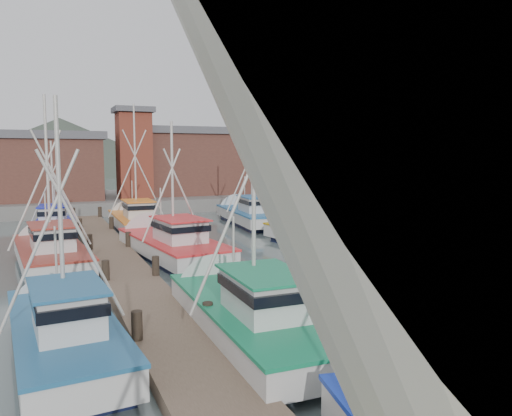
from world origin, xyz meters
name	(u,v)px	position (x,y,z in m)	size (l,w,h in m)	color
ground	(346,300)	(0.00, 0.00, 0.00)	(260.00, 260.00, 0.00)	#485655
dock_left	(136,288)	(-7.00, 4.04, 0.21)	(2.30, 46.00, 1.50)	brown
dock_right	(419,258)	(7.00, 4.04, 0.21)	(2.30, 46.00, 1.50)	brown
quay	(148,200)	(0.00, 37.00, 0.60)	(44.00, 16.00, 1.20)	slate
shed_left	(31,166)	(-11.00, 35.00, 4.34)	(12.72, 8.48, 6.20)	brown
shed_center	(202,160)	(6.00, 37.00, 4.69)	(14.84, 9.54, 6.90)	brown
shed_right	(305,168)	(17.00, 34.00, 3.84)	(8.48, 6.36, 5.20)	brown
lookout_tower	(134,152)	(-2.00, 33.00, 5.55)	(3.60, 3.60, 8.50)	maroon
distant_hills	(30,175)	(-12.76, 122.59, 0.00)	(175.00, 140.00, 42.00)	#3D473B
boat_4	(245,313)	(-4.77, -1.81, 0.68)	(3.80, 9.10, 9.50)	black
boat_5	(508,294)	(4.17, -3.51, 0.68)	(3.96, 9.78, 9.84)	black
boat_6	(63,331)	(-9.85, -1.30, 0.68)	(3.07, 8.12, 7.44)	black
boat_8	(168,244)	(-4.21, 10.30, 0.68)	(4.17, 10.14, 7.92)	black
boat_9	(318,236)	(4.43, 9.53, 0.68)	(4.15, 9.36, 7.88)	black
boat_10	(49,253)	(-9.99, 10.35, 0.68)	(3.66, 9.22, 8.87)	black
boat_11	(418,235)	(9.88, 7.45, 0.68)	(4.44, 9.24, 8.41)	black
boat_12	(135,221)	(-4.19, 20.47, 0.68)	(3.83, 9.10, 9.58)	black
boat_13	(249,215)	(4.58, 20.45, 0.68)	(4.04, 10.30, 9.95)	black
boat_14	(55,228)	(-9.50, 18.88, 0.68)	(3.13, 8.07, 6.79)	black
gull_far	(352,84)	(-0.45, -0.77, 7.75)	(1.55, 0.62, 0.24)	gray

